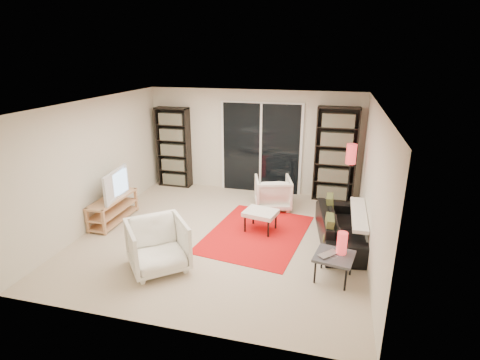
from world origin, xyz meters
name	(u,v)px	position (x,y,z in m)	size (l,w,h in m)	color
floor	(223,235)	(0.00, 0.00, 0.00)	(5.00, 5.00, 0.00)	beige
wall_back	(253,142)	(0.00, 2.50, 1.20)	(5.00, 0.02, 2.40)	beige
wall_front	(157,240)	(0.00, -2.50, 1.20)	(5.00, 0.02, 2.40)	beige
wall_left	(96,163)	(-2.50, 0.00, 1.20)	(0.02, 5.00, 2.40)	beige
wall_right	(373,186)	(2.50, 0.00, 1.20)	(0.02, 5.00, 2.40)	beige
ceiling	(221,104)	(0.00, 0.00, 2.40)	(5.00, 5.00, 0.02)	white
sliding_door	(261,149)	(0.20, 2.46, 1.05)	(1.92, 0.08, 2.16)	white
bookshelf_left	(174,148)	(-1.95, 2.33, 0.98)	(0.80, 0.30, 1.95)	black
bookshelf_right	(335,155)	(1.90, 2.33, 1.05)	(0.90, 0.30, 2.10)	black
tv_stand	(113,209)	(-2.27, 0.05, 0.26)	(0.40, 1.24, 0.50)	#E7A96E
tv	(111,184)	(-2.25, 0.05, 0.78)	(0.98, 0.13, 0.57)	black
rug	(257,233)	(0.59, 0.22, 0.01)	(1.66, 2.24, 0.01)	red
sofa	(341,227)	(2.09, 0.31, 0.27)	(1.87, 0.73, 0.55)	black
armchair_back	(273,193)	(0.67, 1.51, 0.34)	(0.74, 0.76, 0.69)	white
armchair_front	(158,246)	(-0.64, -1.29, 0.39)	(0.84, 0.86, 0.79)	white
ottoman	(261,214)	(0.63, 0.37, 0.35)	(0.67, 0.59, 0.40)	white
side_table	(334,258)	(1.99, -0.93, 0.36)	(0.64, 0.64, 0.40)	#424247
laptop	(331,256)	(1.93, -0.98, 0.41)	(0.33, 0.21, 0.03)	silver
table_lamp	(342,243)	(2.08, -0.84, 0.57)	(0.15, 0.15, 0.33)	red
floor_lamp	(351,161)	(2.20, 1.61, 1.14)	(0.22, 0.22, 1.48)	black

